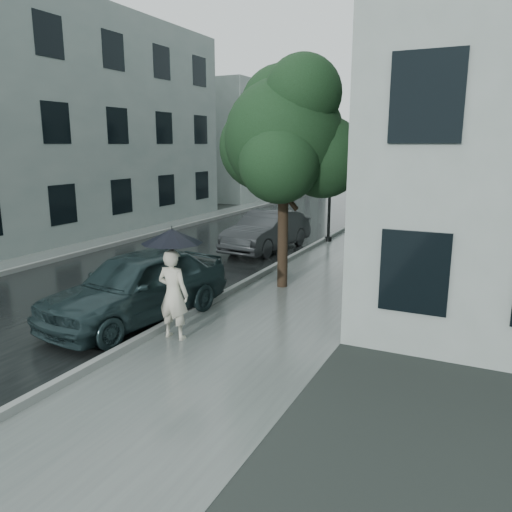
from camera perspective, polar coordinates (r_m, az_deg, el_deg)
The scene contains 14 objects.
ground at distance 9.55m, azimuth -4.82°, elevation -11.06°, with size 120.00×120.00×0.00m, color black.
sidewalk at distance 20.33m, azimuth 13.17°, elevation 1.46°, with size 3.50×60.00×0.01m, color slate.
kerb_near at distance 20.78m, azimuth 8.27°, elevation 2.10°, with size 0.15×60.00×0.15m, color slate.
asphalt_road at distance 22.07m, azimuth -0.44°, elevation 2.66°, with size 6.85×60.00×0.00m, color black.
kerb_far at distance 23.78m, azimuth -8.05°, elevation 3.44°, with size 0.15×60.00×0.15m, color slate.
sidewalk_far at distance 24.31m, azimuth -9.87°, elevation 3.41°, with size 1.70×60.00×0.01m, color #4C5451.
building_far_a at distance 23.97m, azimuth -24.73°, elevation 13.73°, with size 7.02×20.00×9.50m.
building_far_b at distance 41.72m, azimuth -0.31°, elevation 12.89°, with size 7.02×18.00×8.00m.
pedestrian at distance 10.06m, azimuth -9.44°, elevation -4.34°, with size 0.67×0.44×1.83m, color beige.
umbrella at distance 9.75m, azimuth -9.57°, elevation 2.27°, with size 1.47×1.47×1.36m.
street_tree at distance 13.38m, azimuth 3.42°, elevation 13.51°, with size 4.04×3.67×6.01m.
lamp_post at distance 20.08m, azimuth 8.09°, elevation 9.84°, with size 0.85×0.33×5.05m.
car_near at distance 11.33m, azimuth -13.43°, elevation -3.30°, with size 1.85×4.59×1.57m, color #1B2C2F.
car_far at distance 18.36m, azimuth 1.28°, elevation 2.91°, with size 1.53×4.38×1.44m, color #25292B.
Camera 1 is at (4.48, -7.52, 3.84)m, focal length 35.00 mm.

